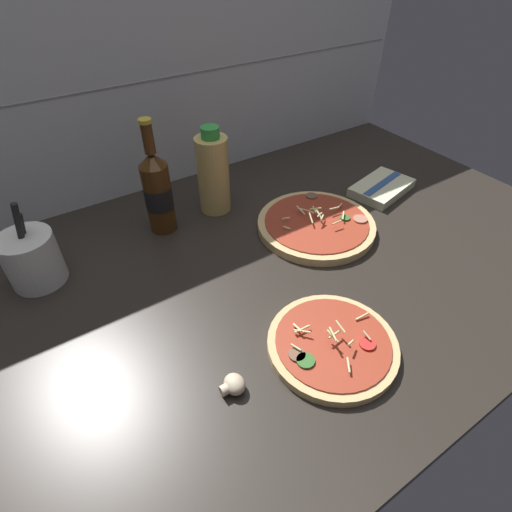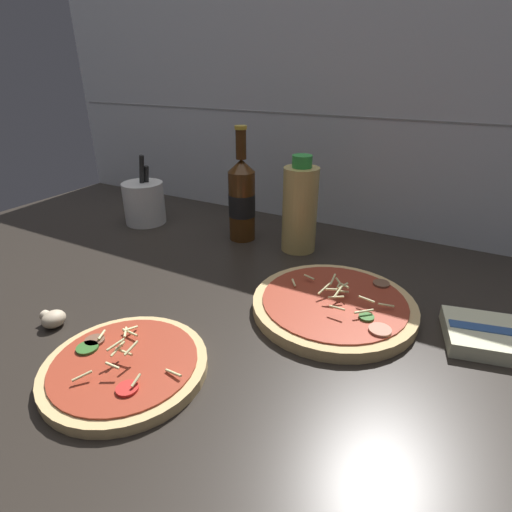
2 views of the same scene
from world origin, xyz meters
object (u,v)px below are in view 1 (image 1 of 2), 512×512
at_px(dish_towel, 382,188).
at_px(oil_bottle, 213,174).
at_px(pizza_far, 316,225).
at_px(mushroom_left, 233,385).
at_px(pizza_near, 332,344).
at_px(beer_bottle, 158,192).
at_px(utensil_crock, 32,259).

bearing_deg(dish_towel, oil_bottle, 157.11).
relative_size(pizza_far, mushroom_left, 6.87).
bearing_deg(pizza_near, beer_bottle, 101.70).
bearing_deg(pizza_near, mushroom_left, 172.55).
relative_size(pizza_far, oil_bottle, 1.30).
height_order(pizza_far, mushroom_left, pizza_far).
relative_size(pizza_far, beer_bottle, 1.05).
height_order(oil_bottle, utensil_crock, oil_bottle).
bearing_deg(mushroom_left, pizza_far, 34.19).
xyz_separation_m(pizza_far, beer_bottle, (-0.30, 0.20, 0.09)).
height_order(pizza_near, utensil_crock, utensil_crock).
bearing_deg(oil_bottle, pizza_far, -53.14).
distance_m(beer_bottle, oil_bottle, 0.15).
relative_size(pizza_near, beer_bottle, 0.84).
bearing_deg(oil_bottle, dish_towel, -22.89).
height_order(pizza_near, dish_towel, pizza_near).
bearing_deg(mushroom_left, utensil_crock, 114.98).
xyz_separation_m(pizza_near, pizza_far, (0.20, 0.28, 0.00)).
relative_size(beer_bottle, mushroom_left, 6.56).
height_order(oil_bottle, mushroom_left, oil_bottle).
distance_m(beer_bottle, dish_towel, 0.59).
relative_size(mushroom_left, utensil_crock, 0.22).
bearing_deg(oil_bottle, mushroom_left, -115.74).
distance_m(oil_bottle, dish_towel, 0.46).
xyz_separation_m(mushroom_left, dish_towel, (0.64, 0.29, -0.00)).
bearing_deg(mushroom_left, oil_bottle, 64.26).
distance_m(pizza_near, oil_bottle, 0.50).
height_order(mushroom_left, utensil_crock, utensil_crock).
distance_m(beer_bottle, mushroom_left, 0.48).
xyz_separation_m(beer_bottle, mushroom_left, (-0.08, -0.46, -0.09)).
distance_m(pizza_far, dish_towel, 0.26).
relative_size(pizza_near, utensil_crock, 1.23).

